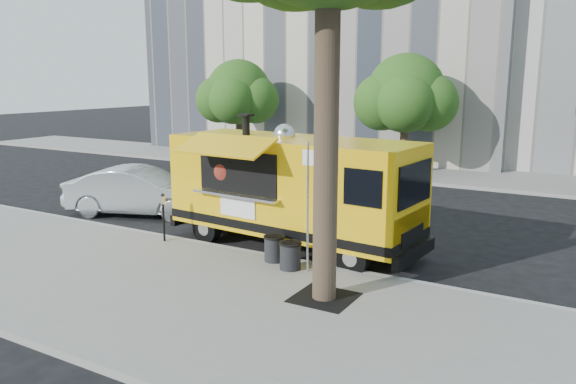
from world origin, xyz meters
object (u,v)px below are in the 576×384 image
object	(u,v)px
far_tree_b	(406,94)
trash_bin_right	(274,248)
trash_bin_left	(290,255)
sedan	(140,191)
food_truck	(291,188)
far_tree_a	(239,92)
sign_post	(308,199)
parking_meter	(163,211)

from	to	relation	value
far_tree_b	trash_bin_right	size ratio (longest dim) A/B	8.77
trash_bin_left	sedan	bearing A→B (deg)	160.39
food_truck	trash_bin_right	world-z (taller)	food_truck
far_tree_a	trash_bin_left	distance (m)	18.12
trash_bin_left	far_tree_b	bearing A→B (deg)	98.46
far_tree_a	food_truck	size ratio (longest dim) A/B	0.73
sign_post	trash_bin_left	distance (m)	1.42
far_tree_a	far_tree_b	bearing A→B (deg)	2.54
far_tree_b	parking_meter	distance (m)	14.48
parking_meter	food_truck	world-z (taller)	food_truck
far_tree_a	trash_bin_left	world-z (taller)	far_tree_a
trash_bin_left	trash_bin_right	bearing A→B (deg)	153.69
far_tree_b	sign_post	bearing A→B (deg)	-79.85
parking_meter	sedan	world-z (taller)	sedan
parking_meter	trash_bin_right	xyz separation A→B (m)	(3.50, 0.05, -0.50)
far_tree_a	parking_meter	world-z (taller)	far_tree_a
parking_meter	food_truck	bearing A→B (deg)	27.86
far_tree_a	parking_meter	bearing A→B (deg)	-62.85
sign_post	trash_bin_left	xyz separation A→B (m)	(-0.42, -0.06, -1.36)
far_tree_a	sedan	distance (m)	12.32
sign_post	far_tree_a	bearing A→B (deg)	129.83
sedan	parking_meter	bearing A→B (deg)	-146.12
parking_meter	trash_bin_right	bearing A→B (deg)	0.82
sedan	trash_bin_right	xyz separation A→B (m)	(6.65, -2.28, -0.32)
sedan	trash_bin_left	distance (m)	7.73
far_tree_b	sign_post	size ratio (longest dim) A/B	1.83
far_tree_a	parking_meter	size ratio (longest dim) A/B	4.01
parking_meter	sedan	bearing A→B (deg)	143.47
food_truck	trash_bin_left	bearing A→B (deg)	-55.93
far_tree_a	trash_bin_left	bearing A→B (deg)	-51.34
trash_bin_right	far_tree_a	bearing A→B (deg)	127.67
far_tree_b	food_truck	xyz separation A→B (m)	(1.07, -12.43, -2.17)
sedan	trash_bin_left	xyz separation A→B (m)	(7.27, -2.59, -0.31)
far_tree_b	sign_post	distance (m)	14.61
far_tree_a	trash_bin_right	size ratio (longest dim) A/B	8.54
far_tree_a	far_tree_b	xyz separation A→B (m)	(9.00, 0.40, 0.06)
sign_post	trash_bin_right	xyz separation A→B (m)	(-1.05, 0.25, -1.36)
food_truck	sedan	bearing A→B (deg)	178.29
far_tree_b	parking_meter	bearing A→B (deg)	-98.10
food_truck	sedan	xyz separation A→B (m)	(-6.22, 0.71, -0.86)
far_tree_b	food_truck	distance (m)	12.66
sedan	sign_post	bearing A→B (deg)	-127.80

